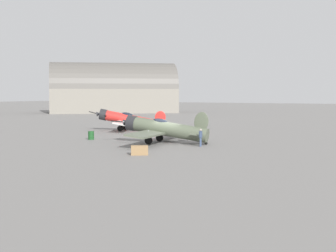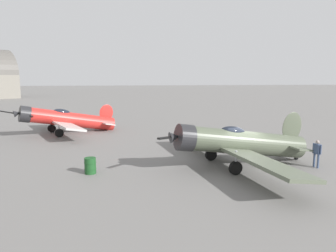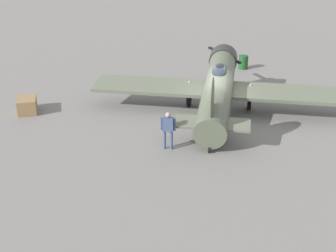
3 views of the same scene
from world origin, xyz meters
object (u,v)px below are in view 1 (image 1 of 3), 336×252
at_px(airplane_mid_apron, 130,120).
at_px(airplane_foreground, 163,129).
at_px(fuel_drum, 91,135).
at_px(ground_crew_mechanic, 201,136).
at_px(equipment_crate, 139,150).

bearing_deg(airplane_mid_apron, airplane_foreground, 109.48).
bearing_deg(fuel_drum, airplane_mid_apron, 15.04).
xyz_separation_m(airplane_mid_apron, fuel_drum, (-13.71, -3.68, -0.98)).
bearing_deg(airplane_foreground, airplane_mid_apron, -55.75).
xyz_separation_m(airplane_foreground, ground_crew_mechanic, (-1.09, -4.75, -0.45)).
bearing_deg(ground_crew_mechanic, fuel_drum, 165.24).
xyz_separation_m(ground_crew_mechanic, fuel_drum, (0.75, 13.80, -0.58)).
bearing_deg(airplane_foreground, fuel_drum, -7.20).
bearing_deg(equipment_crate, airplane_mid_apron, 34.45).
height_order(airplane_mid_apron, fuel_drum, airplane_mid_apron).
height_order(airplane_foreground, airplane_mid_apron, airplane_foreground).
xyz_separation_m(airplane_mid_apron, ground_crew_mechanic, (-14.46, -17.48, -0.40)).
bearing_deg(fuel_drum, ground_crew_mechanic, -93.10).
bearing_deg(airplane_foreground, ground_crew_mechanic, 157.74).
xyz_separation_m(ground_crew_mechanic, equipment_crate, (-8.55, 1.70, -0.66)).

